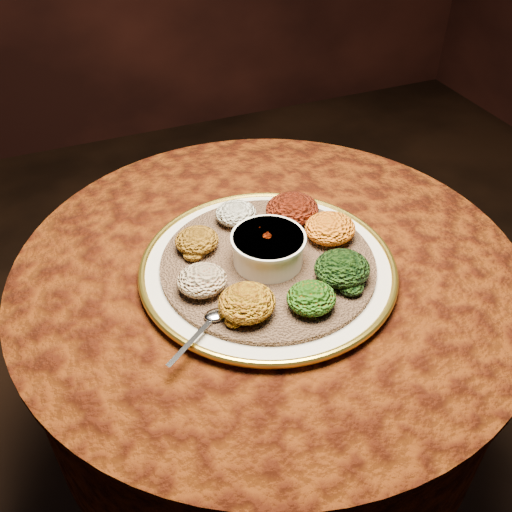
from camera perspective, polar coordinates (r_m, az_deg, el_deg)
name	(u,v)px	position (r m, az deg, el deg)	size (l,w,h in m)	color
table	(268,328)	(1.20, 1.18, -7.18)	(0.96, 0.96, 0.73)	black
platter	(268,267)	(1.04, 1.20, -1.16)	(0.47, 0.47, 0.02)	silver
injera	(268,263)	(1.03, 1.20, -0.71)	(0.39, 0.39, 0.01)	#896044
stew_bowl	(268,247)	(1.01, 1.23, 0.90)	(0.13, 0.13, 0.06)	white
spoon	(212,319)	(0.92, -4.43, -6.31)	(0.12, 0.09, 0.01)	silver
portion_ayib	(236,213)	(1.11, -2.03, 4.29)	(0.08, 0.08, 0.04)	silver
portion_kitfo	(292,209)	(1.12, 3.64, 4.68)	(0.10, 0.10, 0.05)	black
portion_tikil	(330,228)	(1.08, 7.41, 2.76)	(0.10, 0.09, 0.05)	#BC7B0F
portion_gomen	(342,268)	(0.99, 8.61, -1.23)	(0.10, 0.09, 0.05)	black
portion_mixveg	(311,298)	(0.94, 5.55, -4.20)	(0.08, 0.08, 0.04)	#8E3A09
portion_kik	(247,303)	(0.92, -0.91, -4.68)	(0.09, 0.09, 0.05)	#AD750F
portion_timatim	(202,280)	(0.97, -5.42, -2.42)	(0.09, 0.08, 0.04)	maroon
portion_shiro	(197,240)	(1.05, -5.93, 1.57)	(0.08, 0.08, 0.04)	#8D5811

